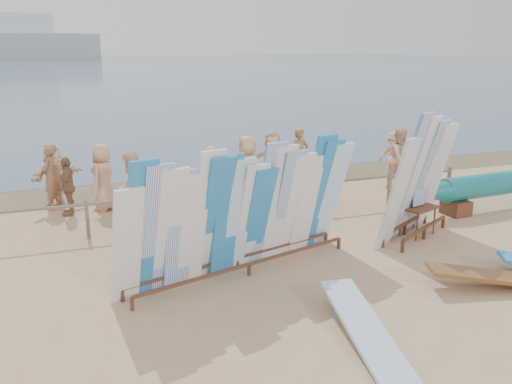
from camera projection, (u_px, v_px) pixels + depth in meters
name	position (u px, v px, depth m)	size (l,w,h in m)	color
ground	(303.00, 262.00, 11.00)	(160.00, 160.00, 0.00)	tan
ocean	(73.00, 65.00, 127.02)	(320.00, 240.00, 0.02)	#415874
wet_sand_strip	(209.00, 182.00, 17.53)	(40.00, 2.60, 0.01)	brown
distant_ship	(25.00, 42.00, 168.78)	(45.00, 8.00, 14.00)	#999EA3
fence	(253.00, 196.00, 13.56)	(12.08, 0.08, 0.90)	#716955
main_surfboard_rack	(243.00, 215.00, 10.24)	(5.13, 2.11, 2.57)	brown
side_surfboard_rack	(418.00, 181.00, 12.12)	(2.56, 1.81, 2.95)	brown
outrigger_canoe	(512.00, 183.00, 14.72)	(7.10, 1.09, 1.01)	brown
vendor_table	(418.00, 220.00, 12.50)	(0.99, 0.84, 1.11)	brown
flat_board_b	(364.00, 339.00, 8.12)	(0.56, 2.70, 0.07)	#94C4ED
flat_board_c	(501.00, 288.00, 9.84)	(0.56, 2.70, 0.07)	brown
beach_chair_left	(274.00, 196.00, 15.05)	(0.59, 0.61, 0.79)	red
beach_chair_right	(258.00, 198.00, 14.82)	(0.66, 0.67, 0.78)	red
stroller	(302.00, 187.00, 14.95)	(0.83, 1.00, 1.19)	red
beachgoer_7	(300.00, 156.00, 17.20)	(0.64, 0.35, 1.75)	#8C6042
beachgoer_8	(401.00, 158.00, 16.57)	(0.91, 0.44, 1.87)	beige
beachgoer_3	(213.00, 173.00, 15.36)	(1.00, 0.41, 1.54)	tan
beachgoer_5	(272.00, 161.00, 16.31)	(1.67, 0.54, 1.80)	beige
beachgoer_6	(248.00, 170.00, 14.96)	(0.92, 0.44, 1.89)	tan
beachgoer_11	(54.00, 177.00, 14.60)	(1.57, 0.51, 1.69)	beige
beachgoer_0	(103.00, 177.00, 14.32)	(0.88, 0.42, 1.79)	tan
beachgoer_9	(393.00, 156.00, 17.72)	(1.01, 0.42, 1.57)	tan
beachgoer_10	(428.00, 159.00, 16.48)	(1.07, 0.46, 1.82)	#8C6042
beachgoer_2	(132.00, 189.00, 13.06)	(0.88, 0.42, 1.81)	beige
beachgoer_extra_1	(68.00, 186.00, 13.93)	(0.90, 0.39, 1.53)	#8C6042
beachgoer_1	(50.00, 177.00, 14.39)	(0.65, 0.36, 1.78)	#8C6042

